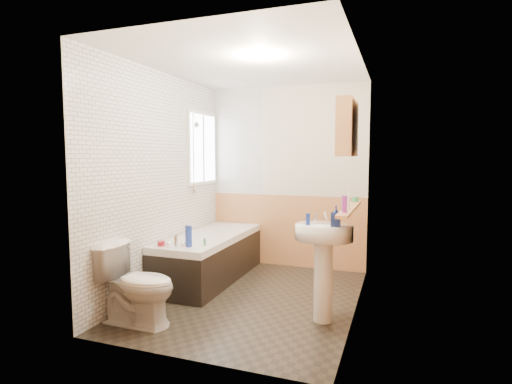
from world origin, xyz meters
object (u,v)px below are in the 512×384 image
bathtub (210,256)px  toilet (137,284)px  sink (324,253)px  pine_shelf (350,208)px  medicine_cabinet (347,128)px

bathtub → toilet: toilet is taller
sink → toilet: bearing=-165.8°
toilet → pine_shelf: 2.13m
pine_shelf → toilet: bearing=-152.8°
sink → medicine_cabinet: (0.17, 0.16, 1.15)m
medicine_cabinet → toilet: bearing=-155.6°
toilet → medicine_cabinet: size_ratio=1.31×
toilet → sink: (1.60, 0.64, 0.28)m
toilet → sink: bearing=-67.4°
toilet → medicine_cabinet: (1.77, 0.80, 1.43)m
pine_shelf → bathtub: bearing=163.7°
sink → medicine_cabinet: size_ratio=1.79×
sink → medicine_cabinet: bearing=35.6°
sink → pine_shelf: (0.20, 0.29, 0.39)m
bathtub → pine_shelf: bearing=-16.3°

